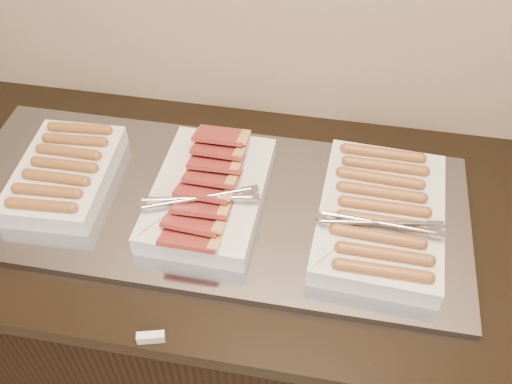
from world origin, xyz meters
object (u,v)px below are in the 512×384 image
Objects in this scene: dish_left at (65,172)px; dish_center at (208,192)px; counter at (226,308)px; warming_tray at (209,203)px; dish_right at (381,215)px.

dish_left is 0.84× the size of dish_center.
dish_left reaches higher than counter.
warming_tray is 0.35m from dish_left.
warming_tray is at bearing 180.00° from counter.
dish_center is (-0.02, -0.00, 0.50)m from counter.
dish_center is at bearing -177.13° from dish_right.
dish_right reaches higher than dish_left.
dish_right is (0.39, -0.00, 0.04)m from warming_tray.
warming_tray is 3.08× the size of dish_center.
dish_center is at bearing -3.21° from dish_left.
dish_left is at bearing -180.00° from warming_tray.
counter is 0.62m from dish_right.
warming_tray is 2.89× the size of dish_right.
dish_center reaches higher than warming_tray.
dish_center reaches higher than dish_right.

